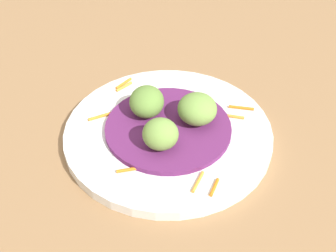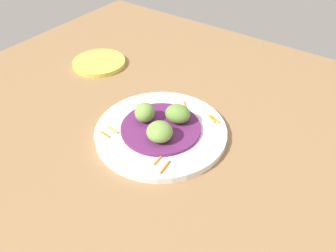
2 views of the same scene
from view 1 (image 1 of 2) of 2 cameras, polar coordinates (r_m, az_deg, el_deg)
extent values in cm
cube|color=#936D47|center=(59.89, -0.71, -5.58)|extent=(110.00, 110.00, 2.00)
cylinder|color=white|center=(62.43, 0.02, -0.95)|extent=(27.59, 27.59, 1.44)
cylinder|color=#60235B|center=(61.71, 0.02, -0.22)|extent=(16.68, 16.68, 0.69)
cylinder|color=orange|center=(54.91, 5.66, -7.43)|extent=(2.74, 0.64, 0.40)
cylinder|color=orange|center=(64.40, -8.12, 1.21)|extent=(2.76, 2.98, 0.40)
cylinder|color=orange|center=(56.72, -4.78, -5.30)|extent=(1.83, 2.84, 0.40)
cylinder|color=orange|center=(69.30, -5.37, 4.80)|extent=(2.70, 1.73, 0.40)
cylinder|color=orange|center=(55.30, 3.65, -6.80)|extent=(3.38, 0.79, 0.40)
cylinder|color=orange|center=(65.93, 8.91, 2.21)|extent=(0.81, 3.52, 0.40)
cylinder|color=orange|center=(69.94, -5.42, 5.18)|extent=(3.02, 1.56, 0.40)
cylinder|color=orange|center=(64.31, 8.00, 1.16)|extent=(0.59, 2.90, 0.40)
ellipsoid|color=#759E47|center=(57.27, -0.93, -0.99)|extent=(5.17, 5.39, 4.08)
ellipsoid|color=#759E47|center=(61.16, 3.58, 2.08)|extent=(7.32, 7.32, 3.94)
ellipsoid|color=olive|center=(62.42, -2.60, 2.99)|extent=(6.39, 5.91, 3.80)
camera|label=2|loc=(0.83, 49.22, 34.32)|focal=37.28mm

